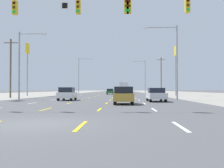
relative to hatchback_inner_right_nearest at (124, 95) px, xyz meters
The scene contains 18 objects.
ground_plane 52.90m from the hatchback_inner_right_nearest, 93.61° to the left, with size 572.00×572.00×0.00m, color #4C4C4F.
lot_apron_left 59.80m from the hatchback_inner_right_nearest, 118.01° to the left, with size 28.00×440.00×0.01m, color gray.
lot_apron_right 56.98m from the hatchback_inner_right_nearest, 67.92° to the left, with size 28.00×440.00×0.01m, color gray.
lane_markings 91.36m from the hatchback_inner_right_nearest, 92.09° to the left, with size 10.64×227.60×0.01m.
signal_span_wire 7.92m from the hatchback_inner_right_nearest, 118.25° to the right, with size 25.70×0.52×8.52m.
hatchback_inner_right_nearest is the anchor object (origin of this frame).
sedan_far_right_near 6.23m from the hatchback_inner_right_nearest, 55.75° to the left, with size 1.80×4.50×1.46m.
hatchback_inner_left_mid 10.27m from the hatchback_inner_right_nearest, 130.58° to the left, with size 1.72×3.90×1.54m.
sedan_center_turn_midfar 44.92m from the hatchback_inner_right_nearest, 94.17° to the left, with size 1.80×4.50×1.46m.
box_truck_inner_right_far 50.29m from the hatchback_inner_right_nearest, 89.65° to the left, with size 2.40×7.20×3.23m.
pole_sign_left_row_1 35.62m from the hatchback_inner_right_nearest, 123.74° to the left, with size 0.24×1.63×10.64m.
pole_sign_right_row_1 34.86m from the hatchback_inner_right_nearest, 70.96° to the left, with size 0.24×1.73×10.45m.
streetlight_left_row_0 17.16m from the hatchback_inner_right_nearest, 142.07° to the left, with size 3.68×0.26×8.77m.
streetlight_right_row_0 12.92m from the hatchback_inner_right_nearest, 58.07° to the left, with size 4.33×0.26×9.44m.
streetlight_left_row_1 57.93m from the hatchback_inner_right_nearest, 103.08° to the left, with size 4.50×0.26×10.91m.
streetlight_right_row_1 56.76m from the hatchback_inner_right_nearest, 83.48° to the left, with size 4.10×0.26×10.09m.
utility_pole_left_row_0 24.59m from the hatchback_inner_right_nearest, 136.16° to the left, with size 2.20×0.26×9.17m.
utility_pole_right_row_1 50.67m from the hatchback_inner_right_nearest, 77.85° to the left, with size 2.20×0.26×10.14m.
Camera 1 is at (3.22, -9.70, 1.31)m, focal length 41.71 mm.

